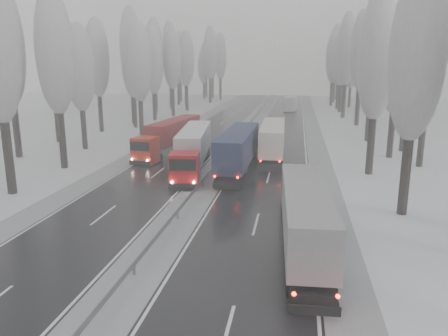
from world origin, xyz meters
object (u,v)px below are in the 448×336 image
(truck_blue_box, at_px, (240,147))
(truck_red_red, at_px, (171,134))
(truck_grey_tarp, at_px, (304,209))
(truck_red_white, at_px, (193,146))
(truck_cream_box, at_px, (273,137))
(box_truck_distant, at_px, (291,104))

(truck_blue_box, relative_size, truck_red_red, 1.09)
(truck_grey_tarp, height_order, truck_red_white, truck_red_white)
(truck_red_red, bearing_deg, truck_blue_box, -33.03)
(truck_cream_box, height_order, truck_red_white, truck_red_white)
(box_truck_distant, bearing_deg, truck_grey_tarp, -85.90)
(truck_red_white, bearing_deg, truck_blue_box, -6.81)
(box_truck_distant, xyz_separation_m, truck_red_red, (-12.96, -48.89, 0.59))
(box_truck_distant, relative_size, truck_red_red, 0.57)
(truck_cream_box, distance_m, box_truck_distant, 49.87)
(truck_red_white, xyz_separation_m, truck_red_red, (-4.50, 7.67, -0.10))
(truck_cream_box, bearing_deg, truck_blue_box, -114.21)
(truck_blue_box, bearing_deg, truck_cream_box, 67.90)
(truck_blue_box, bearing_deg, truck_red_white, -178.89)
(truck_cream_box, bearing_deg, box_truck_distant, 87.41)
(box_truck_distant, height_order, truck_red_red, truck_red_red)
(truck_grey_tarp, xyz_separation_m, truck_blue_box, (-5.91, 17.29, 0.19))
(box_truck_distant, xyz_separation_m, truck_red_white, (-8.45, -56.56, 0.69))
(truck_cream_box, distance_m, truck_red_red, 11.96)
(truck_red_white, bearing_deg, truck_cream_box, 34.91)
(truck_grey_tarp, bearing_deg, truck_cream_box, 94.31)
(box_truck_distant, bearing_deg, truck_red_white, -96.00)
(truck_red_white, bearing_deg, box_truck_distant, 74.30)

